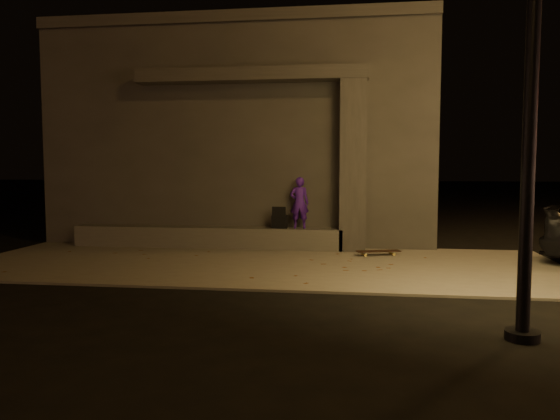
# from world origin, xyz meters

# --- Properties ---
(ground) EXTENTS (120.00, 120.00, 0.00)m
(ground) POSITION_xyz_m (0.00, 0.00, 0.00)
(ground) COLOR black
(ground) RESTS_ON ground
(sidewalk) EXTENTS (11.00, 4.40, 0.04)m
(sidewalk) POSITION_xyz_m (0.00, 2.00, 0.02)
(sidewalk) COLOR slate
(sidewalk) RESTS_ON ground
(building) EXTENTS (9.00, 5.10, 5.22)m
(building) POSITION_xyz_m (-1.00, 6.49, 2.61)
(building) COLOR #383533
(building) RESTS_ON ground
(ledge) EXTENTS (6.00, 0.55, 0.45)m
(ledge) POSITION_xyz_m (-1.50, 3.75, 0.27)
(ledge) COLOR #52504B
(ledge) RESTS_ON sidewalk
(column) EXTENTS (0.55, 0.55, 3.60)m
(column) POSITION_xyz_m (1.70, 3.75, 1.84)
(column) COLOR #383533
(column) RESTS_ON sidewalk
(canopy) EXTENTS (5.00, 0.70, 0.28)m
(canopy) POSITION_xyz_m (-0.50, 3.80, 3.78)
(canopy) COLOR #383533
(canopy) RESTS_ON column
(skateboarder) EXTENTS (0.41, 0.28, 1.11)m
(skateboarder) POSITION_xyz_m (0.56, 3.75, 1.05)
(skateboarder) COLOR #411796
(skateboarder) RESTS_ON ledge
(backpack) EXTENTS (0.34, 0.23, 0.47)m
(backpack) POSITION_xyz_m (0.13, 3.75, 0.65)
(backpack) COLOR black
(backpack) RESTS_ON ledge
(skateboard) EXTENTS (0.92, 0.48, 0.10)m
(skateboard) POSITION_xyz_m (2.23, 3.10, 0.12)
(skateboard) COLOR black
(skateboard) RESTS_ON sidewalk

